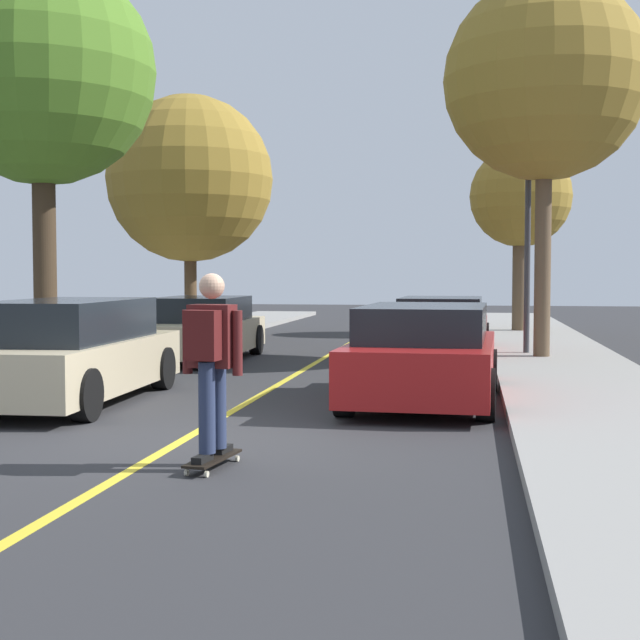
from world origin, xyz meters
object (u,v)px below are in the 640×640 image
at_px(street_tree_left_near, 190,179).
at_px(street_tree_right_nearest, 545,80).
at_px(skateboard, 213,459).
at_px(skateboarder, 211,354).
at_px(parked_car_right_near, 441,327).
at_px(street_tree_left_nearest, 42,73).
at_px(street_tree_right_near, 521,198).
at_px(parked_car_left_near, 202,329).
at_px(parked_car_right_nearest, 424,354).
at_px(streetlamp, 528,189).
at_px(parked_car_left_nearest, 70,352).

distance_m(street_tree_left_near, street_tree_right_nearest, 10.13).
distance_m(skateboard, skateboarder, 0.96).
bearing_deg(skateboarder, parked_car_right_near, 81.67).
height_order(street_tree_left_nearest, street_tree_right_near, street_tree_left_nearest).
height_order(parked_car_left_near, skateboard, parked_car_left_near).
xyz_separation_m(parked_car_right_nearest, street_tree_left_near, (-6.74, 10.69, 3.58)).
bearing_deg(parked_car_right_near, parked_car_right_nearest, -90.00).
relative_size(parked_car_right_nearest, street_tree_right_near, 0.79).
height_order(parked_car_right_nearest, street_tree_left_near, street_tree_left_near).
bearing_deg(street_tree_right_near, skateboarder, -101.44).
xyz_separation_m(street_tree_left_near, streetlamp, (8.49, -4.22, -0.78)).
bearing_deg(streetlamp, skateboard, -107.49).
bearing_deg(street_tree_right_nearest, skateboard, -109.94).
bearing_deg(skateboard, parked_car_left_nearest, 130.43).
height_order(parked_car_right_nearest, street_tree_left_nearest, street_tree_left_nearest).
height_order(parked_car_left_nearest, skateboarder, skateboarder).
bearing_deg(skateboarder, street_tree_left_near, 108.52).
xyz_separation_m(street_tree_left_near, skateboard, (5.07, -15.08, -4.16)).
relative_size(parked_car_left_near, street_tree_right_near, 0.82).
xyz_separation_m(parked_car_right_nearest, parked_car_right_near, (-0.00, 7.04, -0.05)).
distance_m(parked_car_right_near, street_tree_left_nearest, 9.35).
xyz_separation_m(parked_car_left_nearest, street_tree_left_nearest, (-2.00, 3.27, 4.53)).
relative_size(parked_car_left_nearest, skateboard, 5.14).
bearing_deg(parked_car_left_near, street_tree_right_near, 51.62).
bearing_deg(streetlamp, parked_car_right_near, 162.10).
height_order(parked_car_right_near, skateboarder, skateboarder).
xyz_separation_m(parked_car_right_nearest, street_tree_right_nearest, (1.99, 5.72, 4.81)).
distance_m(parked_car_left_nearest, streetlamp, 10.12).
bearing_deg(parked_car_left_near, streetlamp, 10.99).
bearing_deg(parked_car_right_nearest, street_tree_left_near, 122.23).
bearing_deg(parked_car_right_near, street_tree_left_nearest, -145.96).
height_order(street_tree_left_near, streetlamp, street_tree_left_near).
relative_size(parked_car_left_near, street_tree_left_near, 0.68).
bearing_deg(streetlamp, parked_car_right_nearest, -105.12).
distance_m(street_tree_right_near, skateboarder, 18.73).
xyz_separation_m(street_tree_right_nearest, skateboard, (-3.67, -10.11, -5.39)).
distance_m(street_tree_right_nearest, skateboard, 12.03).
xyz_separation_m(streetlamp, skateboard, (-3.42, -10.86, -3.37)).
xyz_separation_m(street_tree_left_nearest, street_tree_left_near, (0.00, 8.21, -0.98)).
xyz_separation_m(street_tree_left_near, skateboarder, (5.06, -15.12, -3.20)).
bearing_deg(streetlamp, street_tree_left_near, 153.58).
bearing_deg(parked_car_left_nearest, street_tree_left_nearest, 121.41).
xyz_separation_m(street_tree_left_nearest, streetlamp, (8.49, 3.99, -1.76)).
bearing_deg(skateboarder, parked_car_left_near, 107.66).
xyz_separation_m(street_tree_left_near, street_tree_right_near, (8.74, 3.03, -0.36)).
distance_m(streetlamp, skateboard, 11.88).
distance_m(parked_car_right_nearest, skateboard, 4.73).
distance_m(parked_car_right_near, street_tree_left_near, 8.48).
bearing_deg(street_tree_right_nearest, parked_car_left_near, -175.67).
bearing_deg(parked_car_right_nearest, skateboard, -110.87).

